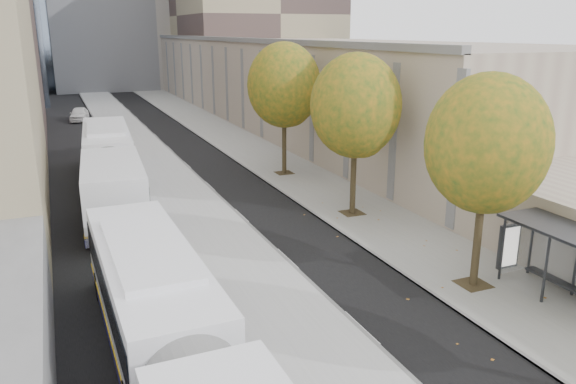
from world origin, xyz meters
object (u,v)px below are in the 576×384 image
bus_far (110,165)px  bus_shelter (570,240)px  bus_near (181,361)px  distant_car (79,114)px

bus_far → bus_shelter: bearing=-52.7°
bus_shelter → bus_near: (-13.40, -1.10, -0.61)m
bus_near → distant_car: 49.87m
distant_car → bus_near: bearing=-81.5°
bus_near → distant_car: bus_near is taller
bus_shelter → distant_car: bus_shelter is taller
bus_shelter → bus_near: bearing=-175.3°
bus_shelter → distant_car: size_ratio=1.06×
bus_shelter → bus_far: (-12.89, 19.57, -0.50)m
distant_car → bus_far: bearing=-80.8°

